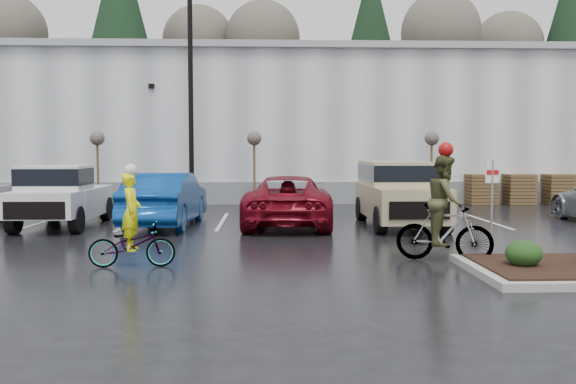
{
  "coord_description": "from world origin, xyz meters",
  "views": [
    {
      "loc": [
        -1.02,
        -12.57,
        2.43
      ],
      "look_at": [
        -0.43,
        3.65,
        1.3
      ],
      "focal_mm": 38.0,
      "sensor_mm": 36.0,
      "label": 1
    }
  ],
  "objects_px": {
    "pallet_stack_c": "(558,189)",
    "pickup_white": "(65,195)",
    "lamppost": "(190,67)",
    "car_blue": "(166,199)",
    "pallet_stack_a": "(481,189)",
    "pallet_stack_b": "(518,189)",
    "sapling_mid": "(254,142)",
    "suv_tan": "(400,194)",
    "fire_lane_sign": "(492,198)",
    "sapling_east": "(432,143)",
    "car_red": "(288,200)",
    "cyclist_olive": "(445,219)",
    "sapling_west": "(97,142)",
    "cyclist_hivis": "(132,235)"
  },
  "relations": [
    {
      "from": "pallet_stack_c",
      "to": "pickup_white",
      "type": "distance_m",
      "value": 20.64
    },
    {
      "from": "lamppost",
      "to": "pickup_white",
      "type": "relative_size",
      "value": 1.77
    },
    {
      "from": "car_blue",
      "to": "lamppost",
      "type": "bearing_deg",
      "value": -88.85
    },
    {
      "from": "lamppost",
      "to": "pallet_stack_c",
      "type": "distance_m",
      "value": 16.89
    },
    {
      "from": "lamppost",
      "to": "pallet_stack_a",
      "type": "height_order",
      "value": "lamppost"
    },
    {
      "from": "pallet_stack_b",
      "to": "pallet_stack_c",
      "type": "distance_m",
      "value": 1.8
    },
    {
      "from": "sapling_mid",
      "to": "suv_tan",
      "type": "relative_size",
      "value": 0.63
    },
    {
      "from": "pallet_stack_a",
      "to": "fire_lane_sign",
      "type": "height_order",
      "value": "fire_lane_sign"
    },
    {
      "from": "sapling_east",
      "to": "car_red",
      "type": "height_order",
      "value": "sapling_east"
    },
    {
      "from": "fire_lane_sign",
      "to": "sapling_east",
      "type": "bearing_deg",
      "value": 80.25
    },
    {
      "from": "car_blue",
      "to": "suv_tan",
      "type": "xyz_separation_m",
      "value": [
        7.44,
        -0.22,
        0.18
      ]
    },
    {
      "from": "pallet_stack_a",
      "to": "pallet_stack_b",
      "type": "xyz_separation_m",
      "value": [
        1.7,
        0.0,
        0.0
      ]
    },
    {
      "from": "pallet_stack_b",
      "to": "pickup_white",
      "type": "relative_size",
      "value": 0.26
    },
    {
      "from": "cyclist_olive",
      "to": "fire_lane_sign",
      "type": "bearing_deg",
      "value": -87.21
    },
    {
      "from": "pallet_stack_b",
      "to": "suv_tan",
      "type": "xyz_separation_m",
      "value": [
        -6.96,
        -7.41,
        0.35
      ]
    },
    {
      "from": "sapling_west",
      "to": "pallet_stack_c",
      "type": "bearing_deg",
      "value": 2.86
    },
    {
      "from": "fire_lane_sign",
      "to": "suv_tan",
      "type": "distance_m",
      "value": 6.43
    },
    {
      "from": "sapling_mid",
      "to": "car_red",
      "type": "bearing_deg",
      "value": -78.87
    },
    {
      "from": "lamppost",
      "to": "pallet_stack_a",
      "type": "bearing_deg",
      "value": 9.09
    },
    {
      "from": "sapling_mid",
      "to": "cyclist_hivis",
      "type": "distance_m",
      "value": 13.33
    },
    {
      "from": "pallet_stack_b",
      "to": "cyclist_olive",
      "type": "relative_size",
      "value": 0.52
    },
    {
      "from": "pallet_stack_c",
      "to": "cyclist_hivis",
      "type": "height_order",
      "value": "cyclist_hivis"
    },
    {
      "from": "sapling_west",
      "to": "pallet_stack_b",
      "type": "height_order",
      "value": "sapling_west"
    },
    {
      "from": "pallet_stack_b",
      "to": "pallet_stack_c",
      "type": "xyz_separation_m",
      "value": [
        1.8,
        0.0,
        0.0
      ]
    },
    {
      "from": "lamppost",
      "to": "cyclist_olive",
      "type": "distance_m",
      "value": 14.24
    },
    {
      "from": "lamppost",
      "to": "sapling_west",
      "type": "relative_size",
      "value": 2.88
    },
    {
      "from": "fire_lane_sign",
      "to": "cyclist_hivis",
      "type": "bearing_deg",
      "value": -178.75
    },
    {
      "from": "sapling_mid",
      "to": "pallet_stack_c",
      "type": "xyz_separation_m",
      "value": [
        13.5,
        1.0,
        -2.05
      ]
    },
    {
      "from": "lamppost",
      "to": "cyclist_hivis",
      "type": "height_order",
      "value": "lamppost"
    },
    {
      "from": "sapling_east",
      "to": "pallet_stack_b",
      "type": "distance_m",
      "value": 4.78
    },
    {
      "from": "cyclist_olive",
      "to": "lamppost",
      "type": "bearing_deg",
      "value": 50.01
    },
    {
      "from": "sapling_mid",
      "to": "car_blue",
      "type": "xyz_separation_m",
      "value": [
        -2.7,
        -6.18,
        -1.87
      ]
    },
    {
      "from": "pallet_stack_c",
      "to": "fire_lane_sign",
      "type": "xyz_separation_m",
      "value": [
        -8.2,
        -13.8,
        0.73
      ]
    },
    {
      "from": "pallet_stack_c",
      "to": "car_red",
      "type": "bearing_deg",
      "value": -149.98
    },
    {
      "from": "suv_tan",
      "to": "cyclist_hivis",
      "type": "distance_m",
      "value": 9.62
    },
    {
      "from": "pallet_stack_a",
      "to": "fire_lane_sign",
      "type": "relative_size",
      "value": 0.61
    },
    {
      "from": "sapling_west",
      "to": "suv_tan",
      "type": "bearing_deg",
      "value": -29.7
    },
    {
      "from": "pickup_white",
      "to": "suv_tan",
      "type": "bearing_deg",
      "value": -2.07
    },
    {
      "from": "car_red",
      "to": "cyclist_hivis",
      "type": "height_order",
      "value": "cyclist_hivis"
    },
    {
      "from": "fire_lane_sign",
      "to": "cyclist_olive",
      "type": "height_order",
      "value": "cyclist_olive"
    },
    {
      "from": "pallet_stack_b",
      "to": "cyclist_hivis",
      "type": "bearing_deg",
      "value": -135.06
    },
    {
      "from": "pickup_white",
      "to": "car_blue",
      "type": "distance_m",
      "value": 3.21
    },
    {
      "from": "suv_tan",
      "to": "cyclist_olive",
      "type": "relative_size",
      "value": 1.97
    },
    {
      "from": "sapling_west",
      "to": "fire_lane_sign",
      "type": "distance_m",
      "value": 17.46
    },
    {
      "from": "cyclist_hivis",
      "to": "sapling_west",
      "type": "bearing_deg",
      "value": 13.91
    },
    {
      "from": "sapling_east",
      "to": "car_blue",
      "type": "xyz_separation_m",
      "value": [
        -10.2,
        -6.18,
        -1.87
      ]
    },
    {
      "from": "sapling_mid",
      "to": "car_red",
      "type": "relative_size",
      "value": 0.56
    },
    {
      "from": "cyclist_olive",
      "to": "pallet_stack_a",
      "type": "bearing_deg",
      "value": -3.38
    },
    {
      "from": "pickup_white",
      "to": "pallet_stack_c",
      "type": "bearing_deg",
      "value": 19.89
    },
    {
      "from": "pallet_stack_c",
      "to": "car_red",
      "type": "height_order",
      "value": "car_red"
    }
  ]
}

